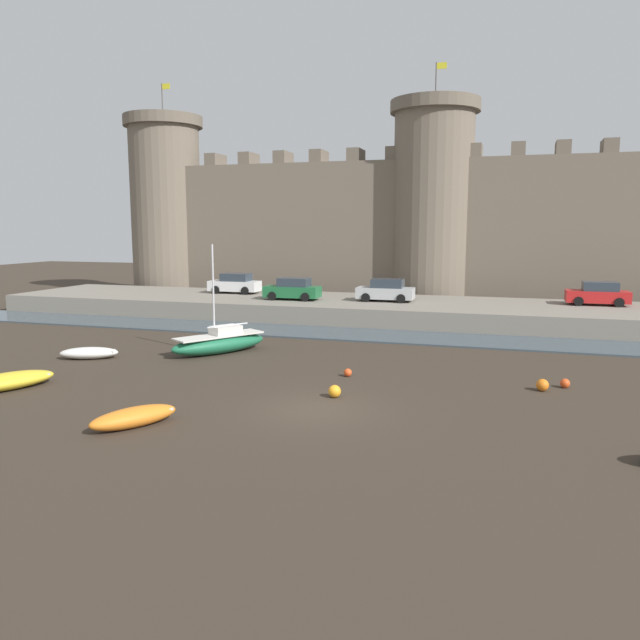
% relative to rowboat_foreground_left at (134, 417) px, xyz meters
% --- Properties ---
extents(ground_plane, '(160.00, 160.00, 0.00)m').
position_rel_rowboat_foreground_left_xyz_m(ground_plane, '(5.25, 3.71, -0.35)').
color(ground_plane, '#382D23').
extents(water_channel, '(80.00, 4.50, 0.10)m').
position_rel_rowboat_foreground_left_xyz_m(water_channel, '(5.25, 19.67, -0.30)').
color(water_channel, '#3D4C56').
rests_on(water_channel, ground).
extents(quay_road, '(63.13, 10.00, 1.33)m').
position_rel_rowboat_foreground_left_xyz_m(quay_road, '(5.25, 26.92, 0.31)').
color(quay_road, gray).
rests_on(quay_road, ground).
extents(castle, '(58.52, 7.40, 20.01)m').
position_rel_rowboat_foreground_left_xyz_m(castle, '(5.24, 36.44, 7.22)').
color(castle, '#706354').
rests_on(castle, ground).
extents(rowboat_foreground_left, '(2.45, 3.13, 0.67)m').
position_rel_rowboat_foreground_left_xyz_m(rowboat_foreground_left, '(0.00, 0.00, 0.00)').
color(rowboat_foreground_left, orange).
rests_on(rowboat_foreground_left, ground).
extents(rowboat_midflat_centre, '(3.11, 2.19, 0.59)m').
position_rel_rowboat_foreground_left_xyz_m(rowboat_midflat_centre, '(-8.55, 8.84, -0.04)').
color(rowboat_midflat_centre, silver).
rests_on(rowboat_midflat_centre, ground).
extents(sailboat_midflat_left, '(4.31, 5.54, 5.80)m').
position_rel_rowboat_foreground_left_xyz_m(sailboat_midflat_left, '(-2.79, 12.08, 0.24)').
color(sailboat_midflat_left, '#1E6B47').
rests_on(sailboat_midflat_left, ground).
extents(rowboat_midflat_right, '(3.00, 4.16, 0.70)m').
position_rel_rowboat_foreground_left_xyz_m(rowboat_midflat_right, '(-7.86, 2.63, 0.01)').
color(rowboat_midflat_right, yellow).
rests_on(rowboat_midflat_right, ground).
extents(mooring_buoy_near_channel, '(0.50, 0.50, 0.50)m').
position_rel_rowboat_foreground_left_xyz_m(mooring_buoy_near_channel, '(5.47, 5.52, -0.10)').
color(mooring_buoy_near_channel, orange).
rests_on(mooring_buoy_near_channel, ground).
extents(mooring_buoy_mid_mud, '(0.40, 0.40, 0.40)m').
position_rel_rowboat_foreground_left_xyz_m(mooring_buoy_mid_mud, '(14.29, 9.80, -0.15)').
color(mooring_buoy_mid_mud, '#E04C1E').
rests_on(mooring_buoy_mid_mud, ground).
extents(mooring_buoy_off_centre, '(0.51, 0.51, 0.51)m').
position_rel_rowboat_foreground_left_xyz_m(mooring_buoy_off_centre, '(13.36, 8.99, -0.10)').
color(mooring_buoy_off_centre, orange).
rests_on(mooring_buoy_off_centre, ground).
extents(mooring_buoy_near_shore, '(0.37, 0.37, 0.37)m').
position_rel_rowboat_foreground_left_xyz_m(mooring_buoy_near_shore, '(5.08, 9.04, -0.17)').
color(mooring_buoy_near_shore, '#E04C1E').
rests_on(mooring_buoy_near_shore, ground).
extents(car_quay_west, '(4.13, 1.94, 1.62)m').
position_rel_rowboat_foreground_left_xyz_m(car_quay_west, '(3.26, 26.80, 1.76)').
color(car_quay_west, '#B2B5B7').
rests_on(car_quay_west, quay_road).
extents(car_quay_east, '(4.13, 1.94, 1.62)m').
position_rel_rowboat_foreground_left_xyz_m(car_quay_east, '(17.65, 28.90, 1.76)').
color(car_quay_east, red).
rests_on(car_quay_east, quay_road).
extents(car_quay_centre_east, '(4.13, 1.94, 1.62)m').
position_rel_rowboat_foreground_left_xyz_m(car_quay_centre_east, '(-9.55, 28.62, 1.76)').
color(car_quay_centre_east, silver).
rests_on(car_quay_centre_east, quay_road).
extents(car_quay_centre_west, '(4.13, 1.94, 1.62)m').
position_rel_rowboat_foreground_left_xyz_m(car_quay_centre_west, '(-3.53, 25.72, 1.76)').
color(car_quay_centre_west, '#1E6638').
rests_on(car_quay_centre_west, quay_road).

